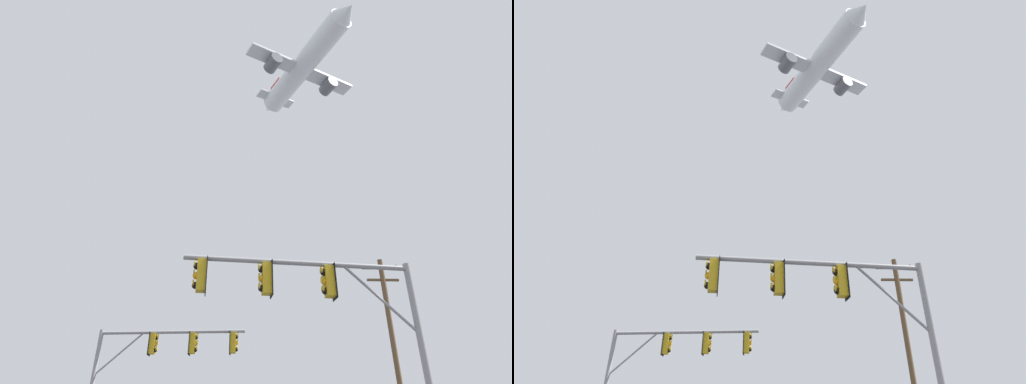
# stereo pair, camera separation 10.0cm
# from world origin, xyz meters

# --- Properties ---
(signal_pole_near) EXTENTS (6.81, 1.02, 5.89)m
(signal_pole_near) POSITION_xyz_m (3.24, 8.32, 4.60)
(signal_pole_near) COLOR gray
(signal_pole_near) RESTS_ON ground
(signal_pole_far) EXTENTS (7.02, 0.89, 5.75)m
(signal_pole_far) POSITION_xyz_m (-3.06, 17.18, 4.50)
(signal_pole_far) COLOR gray
(signal_pole_far) RESTS_ON ground
(utility_pole) EXTENTS (2.20, 0.28, 10.12)m
(utility_pole) POSITION_xyz_m (8.80, 19.04, 5.37)
(utility_pole) COLOR brown
(utility_pole) RESTS_ON ground
(airplane) EXTENTS (16.32, 21.14, 6.08)m
(airplane) POSITION_xyz_m (9.03, 38.64, 47.88)
(airplane) COLOR white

